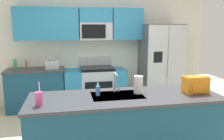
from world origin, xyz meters
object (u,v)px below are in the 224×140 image
refrigerator (161,64)px  toaster (52,65)px  drink_cup_pink (39,99)px  sink_faucet (115,80)px  pepper_mill (26,65)px  paper_towel_roll (138,85)px  backpack (196,84)px  soap_dispenser (98,91)px  range_oven (95,87)px  bottle_green (15,64)px

refrigerator → toaster: 2.47m
refrigerator → drink_cup_pink: 3.42m
refrigerator → sink_faucet: refrigerator is taller
pepper_mill → paper_towel_roll: size_ratio=0.79×
refrigerator → backpack: (-0.42, -2.21, 0.09)m
refrigerator → sink_faucet: bearing=-127.1°
drink_cup_pink → soap_dispenser: (0.72, 0.25, -0.01)m
pepper_mill → backpack: backpack is taller
pepper_mill → soap_dispenser: 2.49m
range_oven → backpack: backpack is taller
bottle_green → range_oven: bearing=-0.9°
toaster → drink_cup_pink: (-0.02, -2.37, -0.01)m
pepper_mill → bottle_green: bearing=172.9°
toaster → soap_dispenser: bearing=-71.7°
range_oven → paper_towel_roll: size_ratio=5.67×
bottle_green → paper_towel_roll: (2.02, -2.19, 0.01)m
drink_cup_pink → sink_faucet: bearing=20.2°
pepper_mill → sink_faucet: 2.55m
paper_towel_roll → backpack: paper_towel_roll is taller
paper_towel_roll → backpack: bearing=-8.6°
refrigerator → range_oven: bearing=177.3°
pepper_mill → sink_faucet: (1.50, -2.06, 0.07)m
refrigerator → bottle_green: (-3.23, 0.10, 0.09)m
range_oven → paper_towel_roll: 2.27m
refrigerator → drink_cup_pink: refrigerator is taller
drink_cup_pink → paper_towel_roll: (1.28, 0.26, 0.04)m
refrigerator → paper_towel_roll: (-1.21, -2.09, 0.09)m
paper_towel_roll → pepper_mill: bearing=129.7°
bottle_green → paper_towel_roll: 2.98m
pepper_mill → sink_faucet: size_ratio=0.67×
soap_dispenser → drink_cup_pink: bearing=-160.5°
refrigerator → paper_towel_roll: 2.42m
refrigerator → bottle_green: refrigerator is taller
pepper_mill → sink_faucet: sink_faucet is taller
refrigerator → drink_cup_pink: (-2.49, -2.35, 0.06)m
range_oven → refrigerator: (1.54, -0.07, 0.48)m
range_oven → toaster: bearing=-176.8°
drink_cup_pink → paper_towel_roll: 1.30m
range_oven → refrigerator: size_ratio=0.74×
soap_dispenser → range_oven: bearing=83.9°
range_oven → pepper_mill: range_oven is taller
toaster → bottle_green: (-0.77, 0.08, 0.02)m
range_oven → sink_faucet: bearing=-89.2°
sink_faucet → soap_dispenser: size_ratio=1.66×
toaster → soap_dispenser: toaster is taller
range_oven → paper_towel_roll: (0.33, -2.17, 0.58)m
refrigerator → pepper_mill: size_ratio=9.79×
sink_faucet → soap_dispenser: bearing=-158.0°
pepper_mill → soap_dispenser: (1.24, -2.17, -0.03)m
bottle_green → drink_cup_pink: 2.56m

